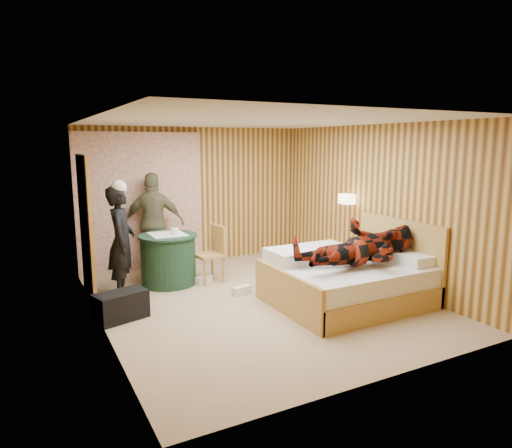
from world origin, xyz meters
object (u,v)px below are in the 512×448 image
bed (348,280)px  man_at_table (154,223)px  chair_far (157,242)px  man_on_bed (363,236)px  duffel_bag (121,306)px  wall_lamp (347,199)px  round_table (168,259)px  woman_standing (122,242)px  nightstand (355,263)px  chair_near (213,249)px

bed → man_at_table: man_at_table is taller
chair_far → bed: bearing=-41.7°
bed → man_on_bed: (0.03, -0.23, 0.66)m
chair_far → man_on_bed: size_ratio=0.53×
duffel_bag → wall_lamp: bearing=-12.2°
round_table → woman_standing: woman_standing is taller
nightstand → man_at_table: size_ratio=0.34×
wall_lamp → round_table: bearing=162.1°
nightstand → round_table: (-2.75, 1.22, 0.12)m
chair_far → man_at_table: size_ratio=0.54×
round_table → woman_standing: bearing=-161.7°
wall_lamp → chair_near: bearing=161.1°
round_table → duffel_bag: size_ratio=1.44×
chair_near → wall_lamp: bearing=62.9°
bed → man_at_table: size_ratio=1.19×
round_table → duffel_bag: bearing=-129.9°
wall_lamp → man_at_table: (-2.79, 1.66, -0.44)m
woman_standing → wall_lamp: bearing=-82.0°
chair_far → man_at_table: (-0.02, 0.05, 0.32)m
nightstand → round_table: 3.01m
nightstand → round_table: bearing=156.1°
bed → chair_far: bed is taller
woman_standing → man_on_bed: (2.77, -1.96, 0.18)m
chair_far → man_on_bed: (2.00, -2.93, 0.45)m
round_table → woman_standing: 0.89m
round_table → man_on_bed: bearing=-47.6°
wall_lamp → woman_standing: size_ratio=0.16×
bed → man_on_bed: man_on_bed is taller
round_table → nightstand: bearing=-23.9°
nightstand → round_table: round_table is taller
bed → man_on_bed: size_ratio=1.16×
round_table → chair_near: size_ratio=1.01×
man_at_table → man_on_bed: (2.02, -2.97, 0.12)m
round_table → duffel_bag: (-0.98, -1.17, -0.23)m
chair_far → wall_lamp: bearing=-18.2°
nightstand → man_on_bed: bearing=-126.3°
round_table → man_at_table: 0.89m
duffel_bag → woman_standing: 1.14m
wall_lamp → round_table: (-2.79, 0.90, -0.89)m
round_table → wall_lamp: bearing=-17.9°
man_on_bed → man_at_table: bearing=124.2°
chair_far → woman_standing: 1.27m
duffel_bag → man_on_bed: 3.27m
nightstand → chair_near: chair_near is taller
nightstand → chair_far: 3.36m
man_on_bed → chair_near: bearing=123.3°
nightstand → round_table: size_ratio=0.64×
duffel_bag → woman_standing: (0.23, 0.92, 0.63)m
chair_far → chair_near: size_ratio=1.02×
bed → man_at_table: bearing=125.9°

